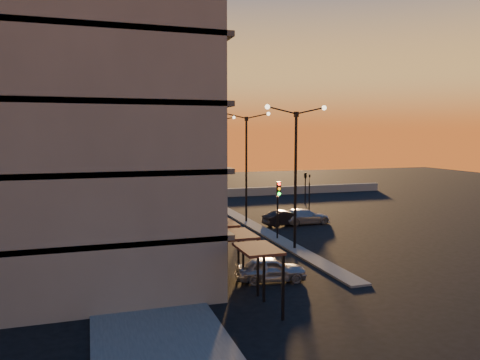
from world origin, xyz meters
The scene contains 14 objects.
ground centered at (0.00, 0.00, 0.00)m, with size 120.00×120.00×0.00m, color black.
sidewalk_west centered at (-10.50, 4.00, 0.06)m, with size 5.00×40.00×0.12m, color #50504D.
median centered at (0.00, 10.00, 0.06)m, with size 1.20×36.00×0.12m, color #50504D.
parapet centered at (2.00, 26.00, 0.50)m, with size 44.00×0.50×1.00m, color gray.
building centered at (-14.00, 0.03, 11.91)m, with size 14.35×17.08×25.00m.
streetlamp_near centered at (0.00, 0.00, 5.59)m, with size 4.32×0.32×9.51m.
streetlamp_mid centered at (0.00, 10.00, 5.59)m, with size 4.32×0.32×9.51m.
streetlamp_far centered at (0.00, 20.00, 5.59)m, with size 4.32×0.32×9.51m.
traffic_light_main centered at (0.00, 2.87, 2.89)m, with size 0.28×0.44×4.25m.
signal_east_a centered at (8.00, 14.00, 1.93)m, with size 0.13×0.16×3.60m.
signal_east_b centered at (9.50, 18.00, 3.10)m, with size 0.42×1.99×3.60m.
car_hatchback centered at (-3.97, -5.65, 0.63)m, with size 1.50×3.72×1.27m, color #929499.
car_sedan centered at (2.63, 7.62, 0.62)m, with size 1.32×3.79×1.25m, color black.
car_wagon centered at (4.50, 7.79, 0.64)m, with size 1.81×4.44×1.29m, color #9C9EA3.
Camera 1 is at (-12.85, -27.79, 7.71)m, focal length 35.00 mm.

